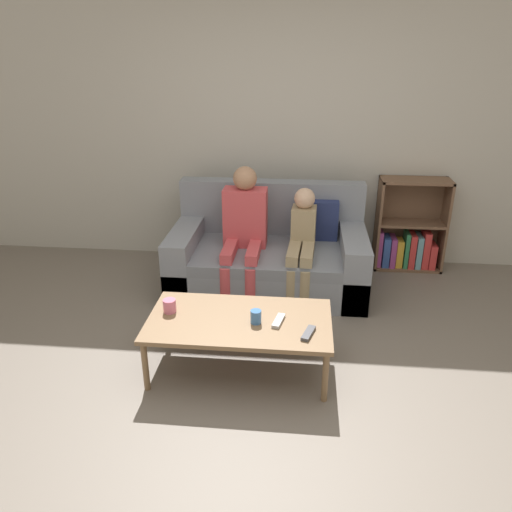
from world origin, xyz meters
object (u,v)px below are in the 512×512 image
Objects in this scene: tv_remote_1 at (279,321)px; coffee_table at (239,323)px; couch at (269,256)px; bookshelf at (408,235)px; cup_near at (170,306)px; person_adult at (244,223)px; person_child at (302,239)px; tv_remote_0 at (308,333)px; cup_far at (256,317)px.

coffee_table is at bearing -171.47° from tv_remote_1.
couch is at bearing 85.34° from coffee_table.
bookshelf is 2.60m from cup_near.
bookshelf is 5.06× the size of tv_remote_1.
person_adult is 1.29m from tv_remote_1.
cup_near is (-0.37, -1.15, -0.19)m from person_adult.
coffee_table is 1.22m from person_child.
tv_remote_1 is (0.74, -0.07, -0.03)m from cup_near.
tv_remote_0 is at bearing -21.74° from tv_remote_1.
person_child reaches higher than couch.
bookshelf is at bearing 70.09° from tv_remote_1.
cup_far is 0.51× the size of tv_remote_0.
tv_remote_0 is at bearing -66.69° from person_adult.
couch is 19.05× the size of cup_far.
person_child is at bearing 76.67° from cup_far.
tv_remote_0 and tv_remote_1 have the same top height.
cup_far reaches higher than coffee_table.
coffee_table is at bearing -84.15° from person_adult.
couch is 1.50m from tv_remote_0.
couch reaches higher than cup_far.
tv_remote_0 is at bearing -116.15° from bookshelf.
tv_remote_1 is at bearing 163.05° from tv_remote_0.
bookshelf is at bearing 22.78° from person_adult.
tv_remote_1 is (-0.13, -1.16, -0.12)m from person_child.
person_child is 1.18m from tv_remote_1.
person_adult is at bearing 119.27° from tv_remote_1.
cup_near is at bearing -137.00° from bookshelf.
tv_remote_1 is (0.26, -0.02, 0.04)m from coffee_table.
person_adult reaches higher than cup_near.
person_child is 10.09× the size of cup_near.
bookshelf is (1.32, 0.52, 0.05)m from couch.
bookshelf is at bearing 21.70° from couch.
tv_remote_0 is (0.34, -0.11, -0.03)m from cup_far.
coffee_table is 1.24m from person_adult.
person_adult is 12.03× the size of cup_near.
person_child is 1.40m from cup_near.
tv_remote_0 is at bearing -83.94° from person_child.
person_child is 10.29× the size of cup_far.
tv_remote_1 is at bearing -72.48° from person_adult.
bookshelf reaches higher than cup_near.
coffee_table is (-0.11, -1.30, 0.07)m from couch.
bookshelf is 2.31m from coffee_table.
coffee_table is 0.49m from cup_near.
cup_far is (0.22, -1.24, -0.19)m from person_adult.
person_child is 1.22m from cup_far.
bookshelf is 2.28m from cup_far.
person_adult is 1.27m from cup_far.
coffee_table is at bearing -105.57° from person_child.
person_adult reaches higher than tv_remote_1.
coffee_table is 1.32× the size of person_child.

